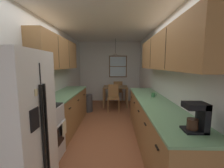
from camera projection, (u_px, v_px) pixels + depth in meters
ground_plane at (106, 124)px, 3.99m from camera, size 12.00×12.00×0.00m
wall_left at (55, 77)px, 3.85m from camera, size 0.10×9.00×2.55m
wall_right at (158, 77)px, 3.80m from camera, size 0.10×9.00×2.55m
wall_back at (110, 72)px, 6.45m from camera, size 4.40×0.10×2.55m
ceiling_slab at (106, 24)px, 3.65m from camera, size 4.40×9.00×0.08m
refrigerator at (11, 129)px, 1.65m from camera, size 0.76×0.75×1.74m
stove_range at (40, 134)px, 2.40m from camera, size 0.66×0.61×1.10m
microwave_over_range at (27, 63)px, 2.25m from camera, size 0.39×0.63×0.30m
counter_left at (67, 110)px, 3.74m from camera, size 0.64×2.10×0.90m
upper_cabinets_left at (58, 54)px, 3.51m from camera, size 0.33×2.18×0.74m
counter_right at (154, 124)px, 2.86m from camera, size 0.64×3.17×0.90m
upper_cabinets_right at (166, 51)px, 2.63m from camera, size 0.33×2.85×0.64m
dining_table at (115, 90)px, 5.66m from camera, size 0.92×0.75×0.76m
dining_chair_near at (113, 96)px, 5.11m from camera, size 0.41×0.41×0.90m
dining_chair_far at (118, 90)px, 6.26m from camera, size 0.43×0.43×0.90m
pendant_light at (116, 54)px, 5.49m from camera, size 0.29×0.29×0.63m
back_window at (118, 67)px, 6.34m from camera, size 0.77×0.05×0.92m
trash_bin at (88, 103)px, 5.01m from camera, size 0.33×0.33×0.58m
storage_canister at (52, 95)px, 2.85m from camera, size 0.13×0.13×0.19m
dish_towel at (64, 128)px, 2.53m from camera, size 0.02×0.16×0.24m
coffee_maker at (198, 116)px, 1.50m from camera, size 0.22×0.18×0.30m
mug_by_coffeemaker at (153, 95)px, 3.15m from camera, size 0.12×0.08×0.10m
table_serving_bowl at (115, 86)px, 5.68m from camera, size 0.17×0.17×0.06m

